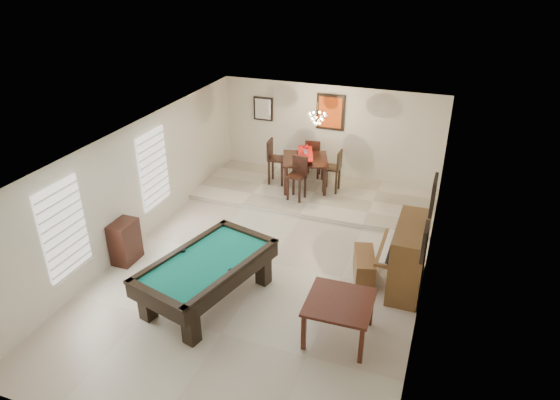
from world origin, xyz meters
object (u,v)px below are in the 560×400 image
Objects in this scene: dining_table at (305,171)px; chandelier at (317,115)px; piano_bench at (364,266)px; dining_chair_west at (277,162)px; dining_chair_south at (297,179)px; pool_table at (208,280)px; flower_vase at (306,149)px; square_table at (339,319)px; dining_chair_east at (332,171)px; apothecary_chest at (125,242)px; upright_piano at (401,255)px; dining_chair_north at (313,158)px.

chandelier is at bearing -35.48° from dining_table.
piano_bench is 0.78× the size of dining_chair_west.
dining_table is 0.72m from dining_chair_south.
pool_table reaches higher than piano_bench.
flower_vase is at bearing 144.52° from chandelier.
piano_bench is at bearing -58.17° from chandelier.
square_table is 0.95× the size of dining_chair_east.
square_table is 4.88m from dining_chair_south.
dining_chair_west reaches higher than flower_vase.
apothecary_chest is at bearing -119.08° from dining_table.
pool_table is 2.25× the size of dining_chair_east.
piano_bench is 4.80m from apothecary_chest.
dining_chair_west reaches higher than pool_table.
square_table is 0.97× the size of dining_chair_south.
dining_chair_west is 1.48m from dining_chair_east.
dining_chair_west reaches higher than upright_piano.
upright_piano reaches higher than dining_chair_north.
piano_bench is (0.07, 1.78, -0.10)m from square_table.
dining_table reaches higher than square_table.
piano_bench is at bearing -55.80° from flower_vase.
dining_chair_east reaches higher than pool_table.
flower_vase is at bearing -95.50° from dining_chair_west.
dining_chair_west is at bearing 36.40° from dining_chair_north.
dining_chair_west reaches higher than dining_chair_east.
dining_chair_south is (2.44, 3.65, 0.22)m from apothecary_chest.
dining_chair_south is at bearing 138.56° from upright_piano.
dining_chair_west is (-2.95, 5.10, 0.35)m from square_table.
pool_table is at bearing -97.54° from chandelier.
square_table is at bearing -69.26° from chandelier.
dining_chair_south is at bearing -137.61° from dining_chair_west.
apothecary_chest is 5.68m from dining_chair_north.
dining_chair_north reaches higher than dining_table.
dining_chair_west is at bearing 179.02° from dining_table.
dining_chair_east is (0.98, 4.97, 0.26)m from pool_table.
dining_chair_west reaches higher than dining_chair_north.
square_table is at bearing -8.79° from apothecary_chest.
pool_table is 2.79× the size of apothecary_chest.
dining_chair_west is 1.88m from chandelier.
dining_chair_west reaches higher than square_table.
dining_chair_west is at bearing 144.04° from dining_chair_south.
dining_chair_west is (-3.02, 3.32, 0.46)m from piano_bench.
upright_piano is at bearing -136.32° from dining_chair_west.
piano_bench is 4.01m from dining_table.
dining_chair_west is (-0.77, -0.74, 0.05)m from dining_chair_north.
dining_chair_north is 1.01m from dining_chair_east.
upright_piano reaches higher than dining_chair_east.
flower_vase is (2.43, 4.37, 0.74)m from apothecary_chest.
flower_vase is (-2.18, 5.08, 0.82)m from square_table.
square_table is 1.75× the size of chandelier.
pool_table is 3.59m from upright_piano.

